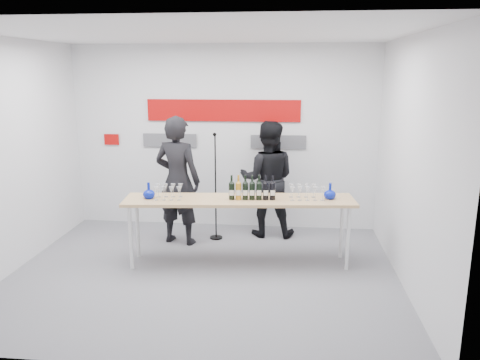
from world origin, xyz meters
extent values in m
plane|color=slate|center=(0.00, 0.00, 0.00)|extent=(5.00, 5.00, 0.00)
cube|color=silver|center=(0.00, 2.00, 1.50)|extent=(5.00, 0.04, 3.00)
cube|color=#A70807|center=(0.00, 1.97, 1.95)|extent=(2.50, 0.02, 0.35)
cube|color=#59595E|center=(-0.90, 1.97, 1.45)|extent=(0.90, 0.02, 0.22)
cube|color=#59595E|center=(0.90, 1.97, 1.45)|extent=(0.90, 0.02, 0.22)
cube|color=#A70807|center=(-1.90, 1.97, 1.45)|extent=(0.25, 0.02, 0.18)
cube|color=tan|center=(0.43, 0.39, 0.90)|extent=(3.10, 0.90, 0.04)
cylinder|color=silver|center=(-0.98, 0.05, 0.44)|extent=(0.05, 0.05, 0.88)
cylinder|color=silver|center=(1.87, 0.32, 0.44)|extent=(0.05, 0.05, 0.88)
cylinder|color=silver|center=(-1.01, 0.46, 0.44)|extent=(0.05, 0.05, 0.88)
cylinder|color=silver|center=(1.83, 0.73, 0.44)|extent=(0.05, 0.05, 0.88)
imported|color=black|center=(-0.57, 1.10, 0.97)|extent=(0.80, 0.62, 1.95)
imported|color=black|center=(0.75, 1.59, 0.92)|extent=(0.90, 0.70, 1.83)
cylinder|color=black|center=(-0.04, 1.32, 0.01)|extent=(0.20, 0.20, 0.02)
cylinder|color=black|center=(-0.04, 1.32, 0.82)|extent=(0.02, 0.02, 1.63)
sphere|color=black|center=(-0.04, 1.29, 1.65)|extent=(0.05, 0.05, 0.05)
camera|label=1|loc=(1.05, -5.58, 2.59)|focal=35.00mm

